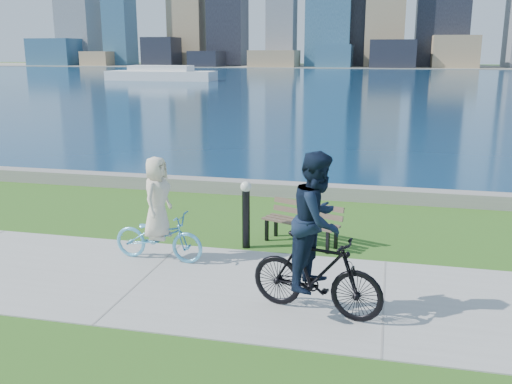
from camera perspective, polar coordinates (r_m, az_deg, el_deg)
ground at (r=9.20m, az=12.64°, el=-10.71°), size 320.00×320.00×0.00m
concrete_path at (r=9.20m, az=12.64°, el=-10.65°), size 80.00×3.50×0.02m
seawall at (r=15.02m, az=13.06°, el=-0.30°), size 90.00×0.50×0.35m
bay_water at (r=80.47m, az=13.49°, el=10.94°), size 320.00×131.00×0.01m
far_shore at (r=138.43m, az=13.54°, el=12.09°), size 320.00×30.00×0.12m
ferry_near at (r=75.36m, az=-9.47°, el=11.54°), size 13.91×3.97×1.89m
park_bench at (r=11.45m, az=4.72°, el=-2.75°), size 1.68×1.07×0.82m
bollard_lamp at (r=11.10m, az=-1.01°, el=-1.81°), size 0.22×0.22×1.34m
cyclist_woman at (r=10.56m, az=-9.77°, el=-3.01°), size 0.70×1.76×1.94m
cyclist_man at (r=8.27m, az=6.11°, el=-5.57°), size 1.06×2.10×2.42m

